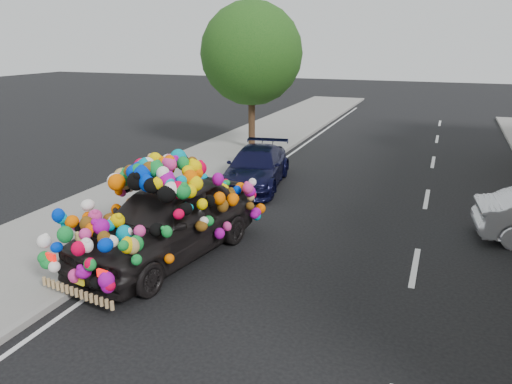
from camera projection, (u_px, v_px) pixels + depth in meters
ground at (255, 243)px, 11.73m from camera, size 100.00×100.00×0.00m
sidewalk at (104, 218)px, 13.17m from camera, size 4.00×60.00×0.12m
kerb at (168, 228)px, 12.51m from camera, size 0.15×60.00×0.13m
lane_markings at (415, 267)px, 10.50m from camera, size 6.00×50.00×0.01m
tree_near_sidewalk at (252, 54)px, 20.32m from camera, size 4.20×4.20×6.13m
plush_art_car at (166, 205)px, 10.70m from camera, size 3.16×5.40×2.31m
navy_sedan at (256, 167)px, 16.14m from camera, size 2.35×4.47×1.23m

